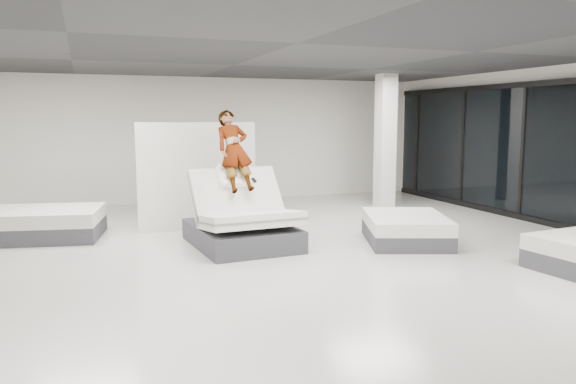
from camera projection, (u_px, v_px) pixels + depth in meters
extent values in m
plane|color=beige|center=(297.00, 267.00, 8.22)|extent=(14.00, 14.00, 0.00)
plane|color=#242427|center=(298.00, 43.00, 7.79)|extent=(14.00, 14.00, 0.00)
cube|color=silver|center=(201.00, 140.00, 14.52)|extent=(12.00, 0.04, 3.20)
cube|color=#323236|center=(241.00, 235.00, 9.57)|extent=(1.69, 2.16, 0.36)
cube|color=silver|center=(236.00, 196.00, 9.70)|extent=(1.60, 0.93, 0.94)
cube|color=slate|center=(236.00, 196.00, 9.70)|extent=(1.61, 0.79, 0.84)
cube|color=silver|center=(251.00, 220.00, 9.08)|extent=(1.61, 1.16, 0.34)
cube|color=slate|center=(251.00, 220.00, 9.08)|extent=(1.63, 1.16, 0.15)
cube|color=white|center=(235.00, 175.00, 9.69)|extent=(0.59, 0.41, 0.41)
imported|color=slate|center=(235.00, 169.00, 9.70)|extent=(0.67, 1.56, 1.06)
cube|color=black|center=(254.00, 180.00, 9.49)|extent=(0.06, 0.15, 0.08)
cube|color=white|center=(198.00, 176.00, 10.87)|extent=(2.29, 0.15, 2.08)
cube|color=#323236|center=(406.00, 235.00, 9.83)|extent=(1.85, 2.11, 0.26)
cube|color=silver|center=(406.00, 221.00, 9.80)|extent=(1.85, 2.11, 0.22)
cube|color=#323236|center=(45.00, 230.00, 10.15)|extent=(2.20, 1.81, 0.29)
cube|color=silver|center=(44.00, 216.00, 10.11)|extent=(2.20, 1.81, 0.24)
cube|color=silver|center=(385.00, 141.00, 13.56)|extent=(0.40, 0.40, 3.20)
cube|color=black|center=(523.00, 152.00, 11.89)|extent=(0.09, 0.08, 2.80)
cube|color=black|center=(463.00, 147.00, 13.76)|extent=(0.09, 0.08, 2.80)
cube|color=black|center=(418.00, 144.00, 15.62)|extent=(0.09, 0.08, 2.80)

